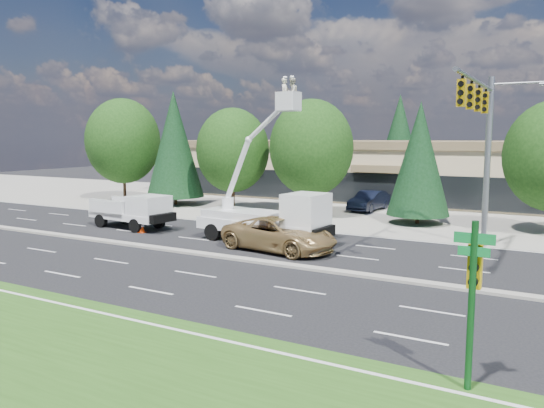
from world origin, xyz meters
The scene contains 22 objects.
ground centered at (0.00, 0.00, 0.00)m, with size 140.00×140.00×0.00m, color black.
concrete_apron centered at (0.00, 20.00, 0.01)m, with size 140.00×22.00×0.01m, color gray.
road_median centered at (0.00, 0.00, 0.06)m, with size 120.00×0.55×0.12m, color gray.
strip_mall centered at (0.00, 29.97, 2.83)m, with size 50.40×15.40×5.50m.
tree_front_a centered at (-22.00, 15.00, 5.49)m, with size 6.76×6.76×9.38m.
tree_front_b centered at (-16.00, 15.00, 5.25)m, with size 4.96×4.96×9.78m.
tree_front_c centered at (-10.00, 15.00, 4.81)m, with size 5.92×5.92×8.21m.
tree_front_d centered at (-3.00, 15.00, 5.08)m, with size 6.26×6.26×8.68m.
tree_front_e centered at (5.00, 15.00, 4.42)m, with size 4.18×4.18×8.25m.
tree_back_a centered at (-18.00, 42.00, 4.62)m, with size 4.37×4.37×8.62m.
tree_back_b centered at (-4.00, 42.00, 5.84)m, with size 5.52×5.52×10.88m.
tree_back_c centered at (10.00, 42.00, 4.40)m, with size 4.16×4.16×8.20m.
signal_mast centered at (10.03, 7.04, 6.06)m, with size 2.76×10.16×9.00m.
street_sign_pole centered at (12.00, -8.40, 2.44)m, with size 0.90×0.44×4.00m.
utility_pickup centered at (-10.47, 4.15, 0.91)m, with size 5.96×2.74×2.21m.
bucket_truck centered at (-0.36, 4.14, 1.88)m, with size 7.85×3.06×9.04m.
traffic_cone_a centered at (-9.01, 3.25, 0.34)m, with size 0.40×0.40×0.70m.
traffic_cone_b centered at (-3.02, 4.26, 0.34)m, with size 0.40×0.40×0.70m.
traffic_cone_c centered at (-0.54, 3.90, 0.34)m, with size 0.40×0.40×0.70m.
minivan centered at (0.89, 2.80, 0.86)m, with size 2.86×6.21×1.72m, color tan.
parked_car_west centered at (-3.06, 16.00, 0.70)m, with size 1.66×4.12×1.40m, color black.
parked_car_east centered at (0.00, 19.64, 0.80)m, with size 1.69×4.85×1.60m, color black.
Camera 1 is at (13.73, -21.01, 5.87)m, focal length 35.00 mm.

